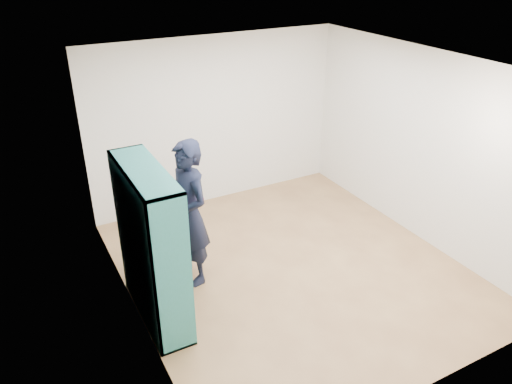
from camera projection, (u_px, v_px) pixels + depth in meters
floor at (291, 267)px, 6.46m from camera, size 4.50×4.50×0.00m
ceiling at (299, 66)px, 5.28m from camera, size 4.50×4.50×0.00m
wall_left at (127, 216)px, 5.03m from camera, size 0.02×4.50×2.60m
wall_right at (420, 147)px, 6.72m from camera, size 0.02×4.50×2.60m
wall_back at (216, 122)px, 7.64m from camera, size 4.00×0.02×2.60m
wall_front at (441, 279)px, 4.11m from camera, size 4.00×0.02×2.60m
bookshelf at (149, 249)px, 5.27m from camera, size 0.39×1.34×1.79m
person at (189, 214)px, 5.86m from camera, size 0.54×0.73×1.82m
smartphone at (175, 206)px, 5.78m from camera, size 0.03×0.11×0.15m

